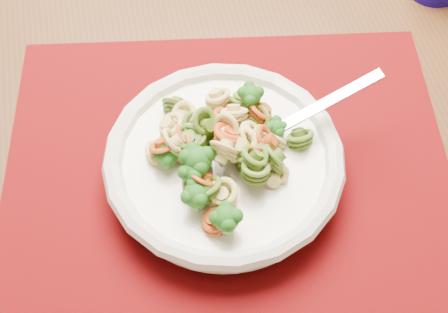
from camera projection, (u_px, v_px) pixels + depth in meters
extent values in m
cube|color=#502E1A|center=(139.00, 49.00, 1.69)|extent=(4.00, 4.00, 0.01)
cube|color=#4A2A14|center=(194.00, 128.00, 0.72)|extent=(1.65, 1.16, 0.04)
cube|color=#5D040A|center=(228.00, 166.00, 0.66)|extent=(0.49, 0.39, 0.00)
cylinder|color=silver|center=(224.00, 175.00, 0.65)|extent=(0.10, 0.10, 0.01)
cylinder|color=silver|center=(224.00, 166.00, 0.63)|extent=(0.22, 0.22, 0.03)
torus|color=silver|center=(224.00, 158.00, 0.62)|extent=(0.24, 0.24, 0.02)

